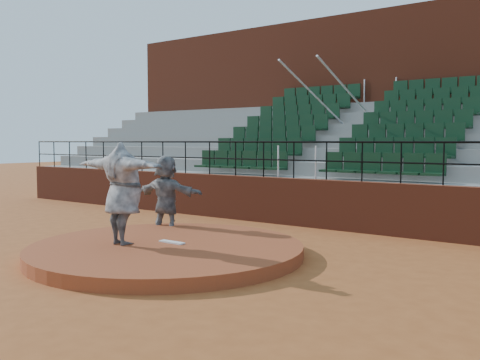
# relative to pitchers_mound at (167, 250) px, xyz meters

# --- Properties ---
(ground) EXTENTS (90.00, 90.00, 0.00)m
(ground) POSITION_rel_pitchers_mound_xyz_m (0.00, 0.00, -0.12)
(ground) COLOR #A05124
(ground) RESTS_ON ground
(pitchers_mound) EXTENTS (5.50, 5.50, 0.25)m
(pitchers_mound) POSITION_rel_pitchers_mound_xyz_m (0.00, 0.00, 0.00)
(pitchers_mound) COLOR #974221
(pitchers_mound) RESTS_ON ground
(pitching_rubber) EXTENTS (0.60, 0.15, 0.03)m
(pitching_rubber) POSITION_rel_pitchers_mound_xyz_m (0.00, 0.15, 0.14)
(pitching_rubber) COLOR white
(pitching_rubber) RESTS_ON pitchers_mound
(boundary_wall) EXTENTS (24.00, 0.30, 1.30)m
(boundary_wall) POSITION_rel_pitchers_mound_xyz_m (0.00, 5.00, 0.53)
(boundary_wall) COLOR maroon
(boundary_wall) RESTS_ON ground
(wall_railing) EXTENTS (24.04, 0.05, 1.03)m
(wall_railing) POSITION_rel_pitchers_mound_xyz_m (0.00, 5.00, 1.90)
(wall_railing) COLOR black
(wall_railing) RESTS_ON boundary_wall
(seating_deck) EXTENTS (24.00, 5.97, 4.63)m
(seating_deck) POSITION_rel_pitchers_mound_xyz_m (0.00, 8.65, 1.32)
(seating_deck) COLOR gray
(seating_deck) RESTS_ON ground
(press_box_facade) EXTENTS (24.00, 3.00, 7.10)m
(press_box_facade) POSITION_rel_pitchers_mound_xyz_m (0.00, 12.60, 3.43)
(press_box_facade) COLOR maroon
(press_box_facade) RESTS_ON ground
(pitcher) EXTENTS (2.57, 0.84, 2.06)m
(pitcher) POSITION_rel_pitchers_mound_xyz_m (-0.69, -0.53, 1.15)
(pitcher) COLOR black
(pitcher) RESTS_ON pitchers_mound
(fielder) EXTENTS (1.91, 0.88, 1.98)m
(fielder) POSITION_rel_pitchers_mound_xyz_m (-1.73, 1.78, 0.86)
(fielder) COLOR black
(fielder) RESTS_ON ground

